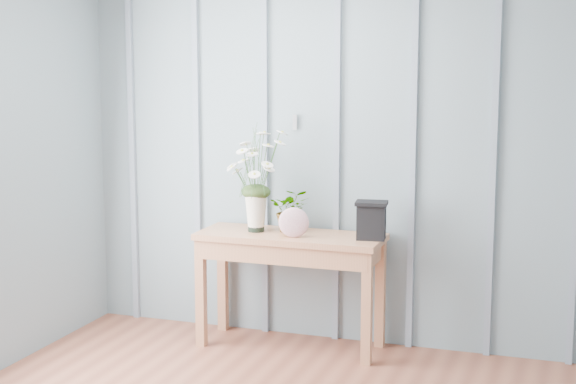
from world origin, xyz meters
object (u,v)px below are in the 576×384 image
at_px(felt_disc_vessel, 294,222).
at_px(carved_box, 371,220).
at_px(daisy_vase, 256,167).
at_px(sideboard, 291,251).

relative_size(felt_disc_vessel, carved_box, 0.81).
bearing_deg(daisy_vase, felt_disc_vessel, -19.87).
xyz_separation_m(daisy_vase, felt_disc_vessel, (0.29, -0.11, -0.33)).
height_order(sideboard, carved_box, carved_box).
bearing_deg(sideboard, carved_box, 0.65).
xyz_separation_m(daisy_vase, carved_box, (0.77, 0.00, -0.30)).
distance_m(sideboard, felt_disc_vessel, 0.24).
bearing_deg(sideboard, daisy_vase, 179.14).
relative_size(daisy_vase, carved_box, 2.80).
distance_m(daisy_vase, carved_box, 0.82).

